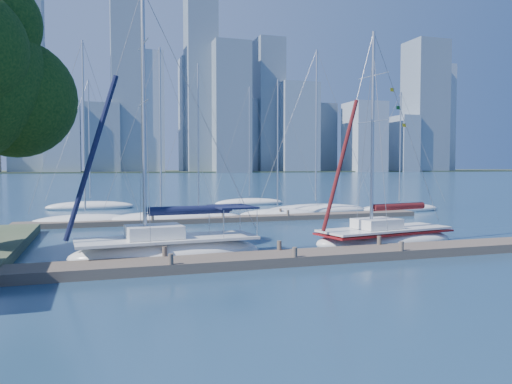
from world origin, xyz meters
name	(u,v)px	position (x,y,z in m)	size (l,w,h in m)	color
ground	(287,263)	(0.00, 0.00, 0.00)	(700.00, 700.00, 0.00)	navy
near_dock	(287,258)	(0.00, 0.00, 0.20)	(26.00, 2.00, 0.40)	brown
far_dock	(234,219)	(2.00, 16.00, 0.18)	(30.00, 1.80, 0.36)	brown
far_shore	(109,172)	(0.00, 320.00, 0.00)	(800.00, 100.00, 1.50)	#38472D
sailboat_navy	(168,239)	(-4.70, 2.20, 0.93)	(8.48, 3.36, 12.06)	silver
sailboat_maroon	(385,228)	(6.42, 2.70, 0.90)	(7.99, 3.79, 11.26)	silver
bg_boat_0	(86,221)	(-8.40, 16.97, 0.26)	(7.42, 2.91, 13.01)	silver
bg_boat_1	(161,219)	(-3.24, 16.56, 0.27)	(8.10, 2.81, 12.85)	silver
bg_boat_2	(199,218)	(-0.41, 17.04, 0.23)	(6.91, 3.83, 11.90)	silver
bg_boat_3	(278,214)	(6.03, 17.53, 0.24)	(6.73, 4.52, 11.19)	silver
bg_boat_4	(316,210)	(10.19, 19.40, 0.28)	(9.93, 4.89, 14.25)	silver
bg_boat_5	(399,209)	(18.34, 19.24, 0.23)	(8.12, 5.18, 10.98)	silver
bg_boat_6	(90,206)	(-8.24, 30.30, 0.25)	(8.35, 4.29, 12.55)	silver
bg_boat_7	(250,202)	(7.68, 30.61, 0.24)	(7.67, 4.38, 12.67)	silver
skyline	(151,111)	(24.17, 290.15, 37.24)	(503.00, 51.31, 114.18)	#7E8EA3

